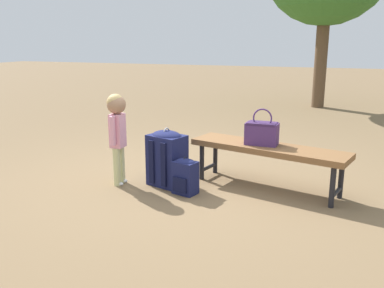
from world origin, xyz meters
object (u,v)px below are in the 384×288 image
handbag (262,132)px  backpack_large (167,157)px  park_bench (268,151)px  child_standing (117,125)px  backpack_small (185,175)px

handbag → backpack_large: 1.00m
park_bench → child_standing: size_ratio=1.73×
child_standing → backpack_small: size_ratio=2.53×
handbag → backpack_small: size_ratio=0.98×
park_bench → handbag: handbag is taller
park_bench → backpack_small: park_bench is taller
park_bench → backpack_small: (0.72, 0.43, -0.21)m
handbag → child_standing: size_ratio=0.39×
handbag → park_bench: bearing=164.2°
backpack_small → handbag: bearing=-145.1°
park_bench → handbag: size_ratio=4.48×
backpack_small → backpack_large: bearing=-33.5°
handbag → child_standing: 1.47m
child_standing → backpack_small: child_standing is taller
handbag → child_standing: (1.41, 0.43, 0.06)m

